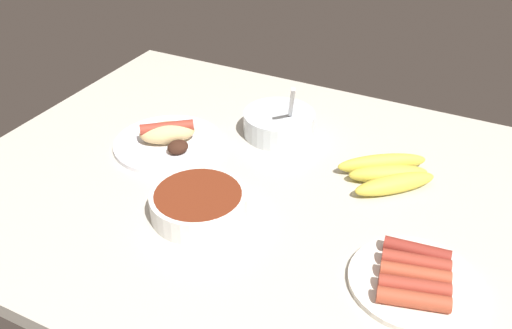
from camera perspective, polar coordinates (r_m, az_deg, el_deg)
ground_plane at (r=108.94cm, az=1.15°, el=-2.77°), size 120.00×90.00×3.00cm
plate_sausages at (r=90.81cm, az=15.80°, el=-11.07°), size 20.13×20.13×3.46cm
bowl_chili at (r=100.01cm, az=-5.87°, el=-3.90°), size 17.24×17.24×4.62cm
bowl_coleslaw at (r=122.91cm, az=2.36°, el=4.30°), size 15.59×15.59×15.11cm
banana_bunch at (r=111.11cm, az=13.29°, el=-0.89°), size 19.72×19.19×3.87cm
plate_hotdog_assembled at (r=120.46cm, az=-8.90°, el=2.58°), size 23.20×23.20×5.61cm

